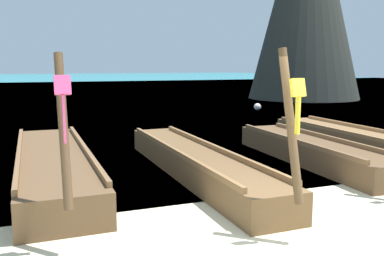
% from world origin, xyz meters
% --- Properties ---
extents(ground, '(120.00, 120.00, 0.00)m').
position_xyz_m(ground, '(0.00, 0.00, 0.00)').
color(ground, beige).
extents(sea_water, '(120.00, 120.00, 0.00)m').
position_xyz_m(sea_water, '(0.00, 62.23, 0.00)').
color(sea_water, teal).
rests_on(sea_water, ground).
extents(longtail_boat_pink_ribbon, '(1.38, 7.12, 2.56)m').
position_xyz_m(longtail_boat_pink_ribbon, '(-2.93, 4.70, 0.30)').
color(longtail_boat_pink_ribbon, brown).
rests_on(longtail_boat_pink_ribbon, ground).
extents(longtail_boat_yellow_ribbon, '(1.06, 7.22, 2.62)m').
position_xyz_m(longtail_boat_yellow_ribbon, '(-0.04, 3.92, 0.29)').
color(longtail_boat_yellow_ribbon, brown).
rests_on(longtail_boat_yellow_ribbon, ground).
extents(longtail_boat_violet_ribbon, '(1.31, 6.15, 2.67)m').
position_xyz_m(longtail_boat_violet_ribbon, '(3.11, 4.07, 0.29)').
color(longtail_boat_violet_ribbon, brown).
rests_on(longtail_boat_violet_ribbon, ground).
extents(longtail_boat_orange_ribbon, '(1.40, 6.58, 2.65)m').
position_xyz_m(longtail_boat_orange_ribbon, '(5.56, 5.55, 0.25)').
color(longtail_boat_orange_ribbon, brown).
rests_on(longtail_boat_orange_ribbon, ground).
extents(mooring_buoy_near, '(0.38, 0.38, 0.38)m').
position_xyz_m(mooring_buoy_near, '(7.93, 15.14, 0.19)').
color(mooring_buoy_near, white).
rests_on(mooring_buoy_near, sea_water).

